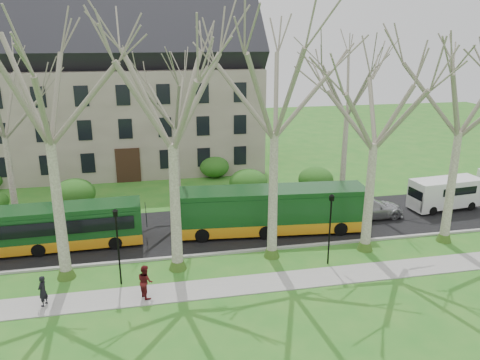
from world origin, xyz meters
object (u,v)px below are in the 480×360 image
at_px(pedestrian_a, 43,291).
at_px(pedestrian_b, 145,281).
at_px(van_a, 445,194).
at_px(bus_follow, 272,210).
at_px(sedan, 369,208).
at_px(bus_lead, 49,227).

xyz_separation_m(pedestrian_a, pedestrian_b, (5.04, -0.20, 0.09)).
bearing_deg(pedestrian_b, van_a, -95.11).
bearing_deg(pedestrian_a, bus_follow, 138.92).
xyz_separation_m(van_a, pedestrian_a, (-27.98, -8.27, -0.40)).
xyz_separation_m(sedan, pedestrian_a, (-21.38, -7.78, 0.05)).
xyz_separation_m(bus_lead, pedestrian_a, (0.82, -6.89, -0.62)).
xyz_separation_m(bus_lead, sedan, (22.19, 0.89, -0.66)).
height_order(van_a, pedestrian_b, van_a).
distance_m(bus_follow, sedan, 7.84).
distance_m(bus_follow, van_a, 14.41).
relative_size(bus_lead, sedan, 2.17).
relative_size(sedan, van_a, 0.95).
distance_m(bus_lead, van_a, 28.83).
bearing_deg(pedestrian_a, van_a, 129.29).
height_order(sedan, pedestrian_a, pedestrian_a).
xyz_separation_m(bus_follow, sedan, (7.71, 1.09, -0.84)).
bearing_deg(bus_follow, van_a, 11.25).
bearing_deg(sedan, bus_lead, 91.90).
height_order(sedan, pedestrian_b, pedestrian_b).
height_order(bus_lead, bus_follow, bus_follow).
bearing_deg(bus_lead, pedestrian_a, -84.94).
xyz_separation_m(bus_lead, bus_follow, (14.48, -0.20, 0.18)).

